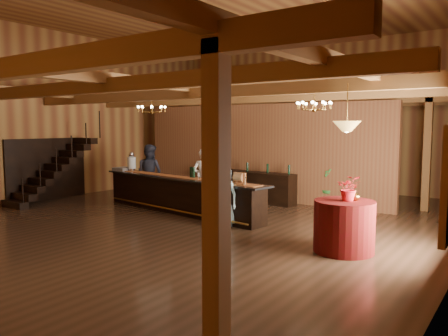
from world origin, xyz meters
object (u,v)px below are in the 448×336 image
Objects in this scene: pendant_lamp at (347,126)px; bartender at (204,179)px; staff_second at (150,173)px; guest at (224,195)px; floor_plant at (331,187)px; round_table at (344,226)px; backbar_shelf at (247,186)px; raffle_drum at (240,177)px; chandelier_left at (152,109)px; tasting_bar at (180,194)px; beverage_dispenser at (132,162)px; chandelier_right at (314,105)px.

bartender is (-4.81, 1.80, -1.52)m from pendant_lamp.
staff_second is 4.10m from guest.
floor_plant is at bearing -161.01° from bartender.
pendant_lamp is at bearing 0.00° from round_table.
staff_second reaches higher than backbar_shelf.
chandelier_left is (-3.32, 0.41, 1.73)m from raffle_drum.
tasting_bar is 2.11m from guest.
pendant_lamp is (2.89, -0.74, 1.24)m from raffle_drum.
raffle_drum is at bearing 51.13° from guest.
beverage_dispenser is 0.40× the size of guest.
beverage_dispenser reaches higher than raffle_drum.
raffle_drum is at bearing -7.11° from chandelier_left.
tasting_bar is 2.76m from backbar_shelf.
beverage_dispenser reaches higher than tasting_bar.
chandelier_right reaches higher than tasting_bar.
floor_plant is (-0.71, 2.95, -2.30)m from chandelier_right.
tasting_bar is 3.38× the size of bartender.
round_table is at bearing -10.55° from chandelier_left.
raffle_drum is 0.23× the size of guest.
bartender reaches higher than round_table.
chandelier_right reaches higher than backbar_shelf.
backbar_shelf is (0.51, 2.72, -0.03)m from tasting_bar.
guest reaches higher than tasting_bar.
chandelier_right is 4.06m from bartender.
backbar_shelf is 1.85× the size of staff_second.
beverage_dispenser is 0.66m from staff_second.
staff_second is at bearing -23.26° from bartender.
guest is at bearing -13.50° from beverage_dispenser.
staff_second reaches higher than guest.
backbar_shelf is 5.95m from round_table.
raffle_drum is (4.50, -0.68, -0.11)m from beverage_dispenser.
tasting_bar is at bearing 168.07° from pendant_lamp.
raffle_drum is 2.21m from bartender.
floor_plant reaches higher than round_table.
backbar_shelf is at bearing 40.30° from beverage_dispenser.
tasting_bar is 17.60× the size of raffle_drum.
backbar_shelf is 2.05m from bartender.
chandelier_right reaches higher than raffle_drum.
guest is (-3.11, 0.40, -1.65)m from pendant_lamp.
raffle_drum is 0.38× the size of pendant_lamp.
chandelier_right is (1.60, 0.68, 1.71)m from raffle_drum.
raffle_drum is 2.44m from chandelier_right.
round_table is 3.15m from guest.
round_table is at bearing 135.86° from bartender.
staff_second reaches higher than round_table.
pendant_lamp reaches higher than floor_plant.
pendant_lamp is (5.09, -1.08, 1.90)m from tasting_bar.
chandelier_right is at bearing -31.41° from backbar_shelf.
staff_second reaches higher than tasting_bar.
guest is at bearing 151.60° from staff_second.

